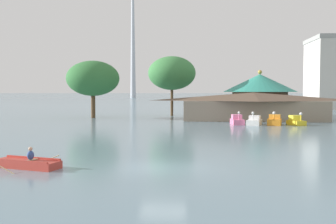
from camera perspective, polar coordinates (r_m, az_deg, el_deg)
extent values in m
plane|color=slate|center=(21.80, -0.71, -7.97)|extent=(2000.00, 2000.00, 0.00)
cube|color=#B7382D|center=(23.00, -19.70, -7.05)|extent=(3.99, 2.24, 0.41)
cube|color=#B7382D|center=(22.55, -20.63, -6.62)|extent=(3.50, 1.13, 0.10)
cube|color=#B7382D|center=(23.38, -18.84, -6.25)|extent=(3.50, 1.13, 0.10)
cube|color=#997F5B|center=(22.78, -19.16, -6.57)|extent=(0.52, 1.05, 0.04)
ellipsoid|color=#334C8C|center=(22.74, -19.17, -5.91)|extent=(0.43, 0.51, 0.49)
sphere|color=tan|center=(22.69, -19.19, -5.02)|extent=(0.22, 0.22, 0.22)
cylinder|color=tan|center=(21.83, -22.12, -7.77)|extent=(1.80, 0.58, 0.75)
cylinder|color=tan|center=(24.11, -17.17, -6.68)|extent=(1.80, 0.58, 0.75)
cube|color=pink|center=(50.60, 9.93, -1.40)|extent=(1.60, 2.97, 0.65)
cube|color=pink|center=(50.91, 9.86, -0.68)|extent=(1.28, 1.38, 0.57)
cylinder|color=pink|center=(49.43, 10.17, -0.69)|extent=(0.14, 0.14, 0.74)
sphere|color=white|center=(49.40, 10.18, -0.09)|extent=(0.30, 0.30, 0.30)
cube|color=white|center=(50.22, 12.31, -1.46)|extent=(2.30, 3.18, 0.64)
cube|color=white|center=(50.53, 12.38, -0.78)|extent=(1.62, 1.61, 0.51)
cylinder|color=white|center=(49.04, 12.11, -0.75)|extent=(0.14, 0.14, 0.73)
sphere|color=white|center=(49.01, 12.12, -0.13)|extent=(0.33, 0.33, 0.33)
cube|color=orange|center=(50.59, 15.08, -1.39)|extent=(2.20, 2.91, 0.77)
cube|color=gold|center=(50.87, 15.12, -0.64)|extent=(1.60, 1.48, 0.52)
cylinder|color=orange|center=(49.51, 15.01, -0.69)|extent=(0.14, 0.14, 0.60)
sphere|color=white|center=(49.49, 15.01, -0.13)|extent=(0.36, 0.36, 0.36)
cube|color=yellow|center=(51.16, 17.97, -1.49)|extent=(2.08, 2.67, 0.58)
cube|color=yellow|center=(51.37, 17.80, -0.80)|extent=(1.45, 1.39, 0.62)
cylinder|color=yellow|center=(50.34, 18.58, -0.84)|extent=(0.14, 0.14, 0.69)
sphere|color=white|center=(50.31, 18.59, -0.24)|extent=(0.36, 0.36, 0.36)
cube|color=gray|center=(58.82, 12.15, 0.24)|extent=(19.98, 7.44, 2.82)
pyramid|color=brown|center=(58.76, 12.17, 2.20)|extent=(21.58, 8.55, 1.19)
cylinder|color=brown|center=(67.70, 13.04, 1.11)|extent=(9.06, 9.06, 4.07)
cone|color=teal|center=(67.68, 13.08, 4.08)|extent=(12.22, 12.22, 2.94)
sphere|color=#B7993D|center=(67.74, 13.10, 5.62)|extent=(0.70, 0.70, 0.70)
cylinder|color=brown|center=(63.29, -10.71, 0.73)|extent=(0.66, 0.66, 3.45)
ellipsoid|color=#337038|center=(63.27, -10.75, 4.78)|extent=(8.27, 8.27, 5.50)
cylinder|color=brown|center=(67.72, 0.56, 1.33)|extent=(0.47, 0.47, 4.40)
ellipsoid|color=#3D7F42|center=(67.77, 0.56, 5.62)|extent=(8.11, 8.11, 5.73)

